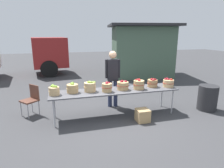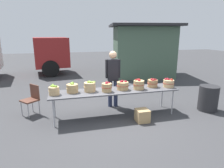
% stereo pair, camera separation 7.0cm
% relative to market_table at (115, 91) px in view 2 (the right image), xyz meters
% --- Properties ---
extents(ground_plane, '(40.00, 40.00, 0.00)m').
position_rel_market_table_xyz_m(ground_plane, '(0.00, 0.00, -0.72)').
color(ground_plane, '#38383A').
extents(market_table, '(3.50, 0.76, 0.75)m').
position_rel_market_table_xyz_m(market_table, '(0.00, 0.00, 0.00)').
color(market_table, '#4C4C51').
rests_on(market_table, ground).
extents(apple_basket_green_0, '(0.28, 0.28, 0.26)m').
position_rel_market_table_xyz_m(apple_basket_green_0, '(-1.60, -0.01, 0.15)').
color(apple_basket_green_0, tan).
rests_on(apple_basket_green_0, market_table).
extents(apple_basket_green_1, '(0.32, 0.32, 0.27)m').
position_rel_market_table_xyz_m(apple_basket_green_1, '(-1.13, 0.08, 0.15)').
color(apple_basket_green_1, tan).
rests_on(apple_basket_green_1, market_table).
extents(apple_basket_green_2, '(0.32, 0.32, 0.29)m').
position_rel_market_table_xyz_m(apple_basket_green_2, '(-0.67, 0.06, 0.17)').
color(apple_basket_green_2, tan).
rests_on(apple_basket_green_2, market_table).
extents(apple_basket_red_0, '(0.28, 0.28, 0.28)m').
position_rel_market_table_xyz_m(apple_basket_red_0, '(-0.24, -0.08, 0.16)').
color(apple_basket_red_0, tan).
rests_on(apple_basket_red_0, market_table).
extents(apple_basket_red_1, '(0.33, 0.33, 0.27)m').
position_rel_market_table_xyz_m(apple_basket_red_1, '(0.23, 0.00, 0.15)').
color(apple_basket_red_1, tan).
rests_on(apple_basket_red_1, market_table).
extents(apple_basket_red_2, '(0.31, 0.31, 0.29)m').
position_rel_market_table_xyz_m(apple_basket_red_2, '(0.68, -0.07, 0.16)').
color(apple_basket_red_2, tan).
rests_on(apple_basket_red_2, market_table).
extents(apple_basket_red_3, '(0.31, 0.31, 0.27)m').
position_rel_market_table_xyz_m(apple_basket_red_3, '(1.15, 0.05, 0.15)').
color(apple_basket_red_3, '#A87F51').
rests_on(apple_basket_red_3, market_table).
extents(apple_basket_red_4, '(0.32, 0.32, 0.26)m').
position_rel_market_table_xyz_m(apple_basket_red_4, '(1.60, -0.07, 0.15)').
color(apple_basket_red_4, tan).
rests_on(apple_basket_red_4, market_table).
extents(vendor_adult, '(0.46, 0.28, 1.76)m').
position_rel_market_table_xyz_m(vendor_adult, '(0.14, 0.72, 0.32)').
color(vendor_adult, '#262D4C').
rests_on(vendor_adult, ground).
extents(food_kiosk, '(3.94, 3.45, 2.74)m').
position_rel_market_table_xyz_m(food_kiosk, '(2.93, 4.97, 0.67)').
color(food_kiosk, '#47604C').
rests_on(food_kiosk, ground).
extents(folding_chair, '(0.56, 0.56, 0.86)m').
position_rel_market_table_xyz_m(folding_chair, '(-2.25, 0.68, -0.21)').
color(folding_chair, brown).
rests_on(folding_chair, ground).
extents(trash_barrel, '(0.56, 0.56, 0.75)m').
position_rel_market_table_xyz_m(trash_barrel, '(2.84, -0.30, -0.34)').
color(trash_barrel, '#262628').
rests_on(trash_barrel, ground).
extents(produce_crate, '(0.33, 0.33, 0.33)m').
position_rel_market_table_xyz_m(produce_crate, '(0.61, -0.54, -0.55)').
color(produce_crate, tan).
rests_on(produce_crate, ground).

